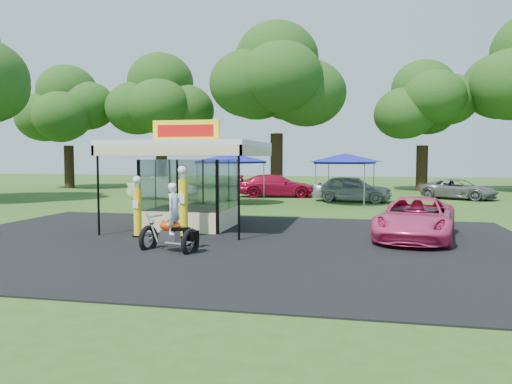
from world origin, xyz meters
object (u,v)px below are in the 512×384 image
at_px(bg_car_c, 352,188).
at_px(gas_pump_left, 138,208).
at_px(gas_station_kiosk, 191,183).
at_px(tent_east, 346,158).
at_px(motorcycle, 172,225).
at_px(bg_car_b, 276,186).
at_px(pink_sedan, 416,219).
at_px(gas_pump_right, 183,203).
at_px(kiosk_car, 208,210).
at_px(bg_car_a, 162,188).
at_px(tent_west, 231,158).
at_px(bg_car_d, 459,189).

bearing_deg(bg_car_c, gas_pump_left, 164.53).
xyz_separation_m(gas_station_kiosk, tent_east, (5.58, 11.24, 0.95)).
bearing_deg(tent_east, motorcycle, -105.44).
distance_m(bg_car_b, bg_car_c, 5.93).
bearing_deg(pink_sedan, gas_pump_right, -159.51).
bearing_deg(gas_pump_left, kiosk_car, 77.71).
relative_size(bg_car_a, bg_car_b, 0.83).
xyz_separation_m(kiosk_car, pink_sedan, (8.32, -3.25, 0.24)).
relative_size(gas_station_kiosk, motorcycle, 2.55).
bearing_deg(tent_east, pink_sedan, -77.42).
bearing_deg(tent_west, bg_car_c, 24.38).
height_order(kiosk_car, bg_car_a, bg_car_a).
bearing_deg(tent_east, bg_car_b, 136.12).
relative_size(kiosk_car, bg_car_d, 0.59).
distance_m(gas_station_kiosk, bg_car_a, 13.86).
bearing_deg(bg_car_d, bg_car_a, 131.90).
height_order(pink_sedan, bg_car_c, bg_car_c).
xyz_separation_m(gas_pump_right, bg_car_b, (0.11, 18.37, -0.41)).
height_order(gas_pump_left, bg_car_a, gas_pump_left).
relative_size(bg_car_c, tent_west, 1.12).
distance_m(motorcycle, bg_car_d, 24.39).
xyz_separation_m(gas_pump_right, kiosk_car, (-0.54, 4.60, -0.73)).
relative_size(gas_pump_left, gas_pump_right, 0.85).
distance_m(motorcycle, kiosk_car, 7.18).
height_order(bg_car_c, tent_west, tent_west).
bearing_deg(tent_east, kiosk_car, -121.69).
distance_m(gas_station_kiosk, kiosk_car, 2.56).
bearing_deg(motorcycle, gas_pump_left, 147.32).
bearing_deg(tent_west, gas_pump_right, -82.63).
distance_m(gas_pump_right, tent_west, 12.72).
distance_m(kiosk_car, pink_sedan, 8.93).
distance_m(gas_station_kiosk, tent_east, 12.58).
relative_size(gas_pump_right, tent_west, 0.58).
height_order(motorcycle, tent_east, tent_east).
bearing_deg(bg_car_b, gas_station_kiosk, 167.54).
relative_size(gas_pump_right, bg_car_a, 0.56).
height_order(gas_pump_left, bg_car_b, gas_pump_left).
relative_size(pink_sedan, bg_car_b, 0.94).
height_order(gas_pump_right, pink_sedan, gas_pump_right).
bearing_deg(gas_station_kiosk, tent_west, 96.07).
bearing_deg(bg_car_a, kiosk_car, -135.89).
bearing_deg(bg_car_c, gas_pump_right, 169.27).
distance_m(pink_sedan, tent_west, 14.74).
height_order(gas_pump_left, tent_west, tent_west).
height_order(gas_station_kiosk, bg_car_d, gas_station_kiosk).
bearing_deg(pink_sedan, motorcycle, -141.26).
distance_m(pink_sedan, bg_car_a, 19.81).
relative_size(bg_car_b, tent_east, 1.27).
bearing_deg(bg_car_d, bg_car_b, 121.90).
bearing_deg(tent_west, tent_east, 9.48).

